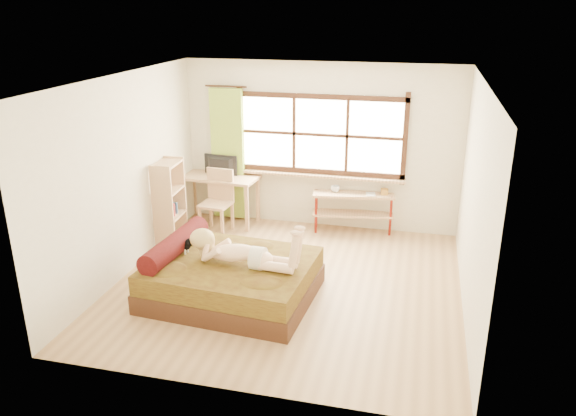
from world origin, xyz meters
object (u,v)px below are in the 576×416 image
(bookshelf, at_px, (170,203))
(bed, at_px, (228,277))
(woman, at_px, (241,242))
(kitten, at_px, (181,244))
(pipe_shelf, at_px, (354,204))
(desk, at_px, (219,182))
(chair, at_px, (218,197))

(bookshelf, bearing_deg, bed, -47.50)
(woman, relative_size, kitten, 4.67)
(bed, distance_m, pipe_shelf, 2.86)
(desk, bearing_deg, chair, -67.67)
(woman, distance_m, kitten, 0.90)
(bookshelf, bearing_deg, pipe_shelf, 20.36)
(bed, relative_size, desk, 1.56)
(woman, height_order, desk, woman)
(chair, bearing_deg, kitten, -78.03)
(woman, xyz_separation_m, chair, (-1.10, 2.14, -0.23))
(bed, xyz_separation_m, kitten, (-0.67, 0.10, 0.35))
(woman, height_order, pipe_shelf, woman)
(bed, distance_m, bookshelf, 2.04)
(chair, distance_m, bookshelf, 0.87)
(kitten, bearing_deg, bookshelf, 124.71)
(woman, xyz_separation_m, desk, (-1.21, 2.49, -0.09))
(kitten, xyz_separation_m, desk, (-0.34, 2.34, 0.09))
(bed, xyz_separation_m, woman, (0.20, -0.05, 0.53))
(kitten, bearing_deg, desk, 102.76)
(kitten, relative_size, desk, 0.22)
(desk, bearing_deg, kitten, -76.41)
(bed, height_order, desk, desk)
(chair, bearing_deg, desk, 112.33)
(bookshelf, bearing_deg, kitten, -62.92)
(woman, distance_m, chair, 2.42)
(bookshelf, bearing_deg, woman, -44.83)
(desk, xyz_separation_m, chair, (0.11, -0.36, -0.14))
(bed, xyz_separation_m, desk, (-1.01, 2.44, 0.44))
(bookshelf, bearing_deg, desk, 65.14)
(bed, xyz_separation_m, bookshelf, (-1.43, 1.40, 0.40))
(bed, height_order, woman, woman)
(bed, bearing_deg, desk, 116.99)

